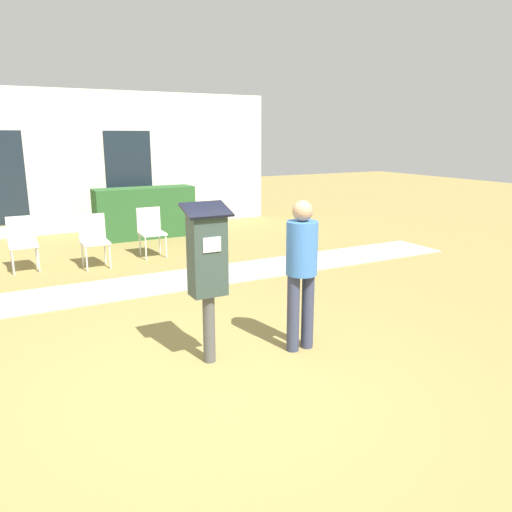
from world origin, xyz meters
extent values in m
plane|color=olive|center=(0.00, 0.00, 0.00)|extent=(40.00, 40.00, 0.00)
cube|color=#A3A099|center=(0.00, 3.25, 0.01)|extent=(12.00, 1.10, 0.02)
cube|color=silver|center=(0.00, 8.26, 1.60)|extent=(10.00, 0.24, 3.20)
cube|color=#19232D|center=(1.40, 8.13, 1.30)|extent=(1.10, 0.02, 2.00)
cylinder|color=#4C4C4C|center=(0.15, 0.41, 0.35)|extent=(0.12, 0.12, 0.70)
cube|color=#2D3D38|center=(0.15, 0.41, 1.10)|extent=(0.34, 0.22, 0.80)
cube|color=silver|center=(0.15, 0.29, 1.22)|extent=(0.18, 0.01, 0.14)
cube|color=black|center=(0.15, 0.41, 1.53)|extent=(0.44, 0.31, 0.12)
cylinder|color=#333851|center=(1.02, 0.24, 0.41)|extent=(0.13, 0.13, 0.82)
cylinder|color=#333851|center=(1.20, 0.24, 0.41)|extent=(0.13, 0.13, 0.82)
cylinder|color=#386BB7|center=(1.11, 0.24, 1.09)|extent=(0.32, 0.32, 0.55)
sphere|color=tan|center=(1.11, 0.24, 1.48)|extent=(0.21, 0.21, 0.21)
cylinder|color=silver|center=(-1.39, 4.80, 0.21)|extent=(0.03, 0.03, 0.42)
cylinder|color=silver|center=(-1.01, 4.80, 0.21)|extent=(0.03, 0.03, 0.42)
cylinder|color=silver|center=(-1.39, 5.18, 0.21)|extent=(0.03, 0.03, 0.42)
cylinder|color=silver|center=(-1.01, 5.18, 0.21)|extent=(0.03, 0.03, 0.42)
cube|color=silver|center=(-1.20, 4.99, 0.44)|extent=(0.44, 0.44, 0.04)
cube|color=silver|center=(-1.20, 5.19, 0.68)|extent=(0.44, 0.04, 0.44)
cylinder|color=silver|center=(-0.31, 4.47, 0.21)|extent=(0.03, 0.03, 0.42)
cylinder|color=silver|center=(0.07, 4.47, 0.21)|extent=(0.03, 0.03, 0.42)
cylinder|color=silver|center=(-0.31, 4.85, 0.21)|extent=(0.03, 0.03, 0.42)
cylinder|color=silver|center=(0.07, 4.85, 0.21)|extent=(0.03, 0.03, 0.42)
cube|color=silver|center=(-0.12, 4.66, 0.44)|extent=(0.44, 0.44, 0.04)
cube|color=silver|center=(-0.12, 4.86, 0.68)|extent=(0.44, 0.04, 0.44)
cylinder|color=silver|center=(0.77, 4.77, 0.21)|extent=(0.03, 0.03, 0.42)
cylinder|color=silver|center=(1.15, 4.77, 0.21)|extent=(0.03, 0.03, 0.42)
cylinder|color=silver|center=(0.77, 5.15, 0.21)|extent=(0.03, 0.03, 0.42)
cylinder|color=silver|center=(1.15, 5.15, 0.21)|extent=(0.03, 0.03, 0.42)
cube|color=silver|center=(0.96, 4.96, 0.44)|extent=(0.44, 0.44, 0.04)
cube|color=silver|center=(0.96, 5.17, 0.68)|extent=(0.44, 0.04, 0.44)
cube|color=#285628|center=(1.36, 6.79, 0.55)|extent=(2.14, 0.60, 1.10)
camera|label=1|loc=(-1.64, -3.87, 2.21)|focal=35.00mm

